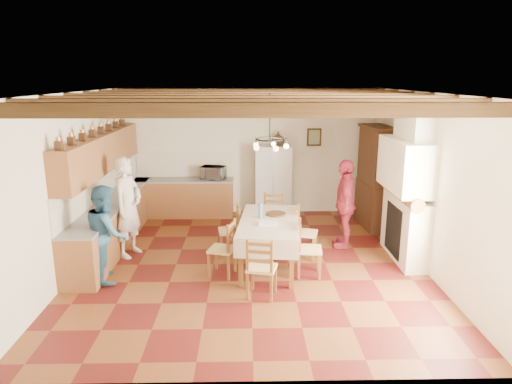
# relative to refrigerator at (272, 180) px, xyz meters

# --- Properties ---
(floor) EXTENTS (6.00, 6.50, 0.02)m
(floor) POSITION_rel_refrigerator_xyz_m (-0.55, -3.03, -0.85)
(floor) COLOR #531511
(floor) RESTS_ON ground
(ceiling) EXTENTS (6.00, 6.50, 0.02)m
(ceiling) POSITION_rel_refrigerator_xyz_m (-0.55, -3.03, 2.17)
(ceiling) COLOR white
(ceiling) RESTS_ON ground
(wall_back) EXTENTS (6.00, 0.02, 3.00)m
(wall_back) POSITION_rel_refrigerator_xyz_m (-0.55, 0.23, 0.66)
(wall_back) COLOR #F4ECCE
(wall_back) RESTS_ON ground
(wall_front) EXTENTS (6.00, 0.02, 3.00)m
(wall_front) POSITION_rel_refrigerator_xyz_m (-0.55, -6.29, 0.66)
(wall_front) COLOR #F4ECCE
(wall_front) RESTS_ON ground
(wall_left) EXTENTS (0.02, 6.50, 3.00)m
(wall_left) POSITION_rel_refrigerator_xyz_m (-3.56, -3.03, 0.66)
(wall_left) COLOR #F4ECCE
(wall_left) RESTS_ON ground
(wall_right) EXTENTS (0.02, 6.50, 3.00)m
(wall_right) POSITION_rel_refrigerator_xyz_m (2.46, -3.03, 0.66)
(wall_right) COLOR #F4ECCE
(wall_right) RESTS_ON ground
(ceiling_beams) EXTENTS (6.00, 6.30, 0.16)m
(ceiling_beams) POSITION_rel_refrigerator_xyz_m (-0.55, -3.03, 2.07)
(ceiling_beams) COLOR #321C0F
(ceiling_beams) RESTS_ON ground
(lower_cabinets_left) EXTENTS (0.60, 4.30, 0.86)m
(lower_cabinets_left) POSITION_rel_refrigerator_xyz_m (-3.25, -1.98, -0.41)
(lower_cabinets_left) COLOR brown
(lower_cabinets_left) RESTS_ON ground
(lower_cabinets_back) EXTENTS (2.30, 0.60, 0.86)m
(lower_cabinets_back) POSITION_rel_refrigerator_xyz_m (-2.10, -0.08, -0.41)
(lower_cabinets_back) COLOR brown
(lower_cabinets_back) RESTS_ON ground
(countertop_left) EXTENTS (0.62, 4.30, 0.04)m
(countertop_left) POSITION_rel_refrigerator_xyz_m (-3.25, -1.98, 0.04)
(countertop_left) COLOR gray
(countertop_left) RESTS_ON lower_cabinets_left
(countertop_back) EXTENTS (2.34, 0.62, 0.04)m
(countertop_back) POSITION_rel_refrigerator_xyz_m (-2.10, -0.08, 0.04)
(countertop_back) COLOR gray
(countertop_back) RESTS_ON lower_cabinets_back
(backsplash_left) EXTENTS (0.03, 4.30, 0.60)m
(backsplash_left) POSITION_rel_refrigerator_xyz_m (-3.54, -1.98, 0.36)
(backsplash_left) COLOR beige
(backsplash_left) RESTS_ON ground
(backsplash_back) EXTENTS (2.30, 0.03, 0.60)m
(backsplash_back) POSITION_rel_refrigerator_xyz_m (-2.10, 0.20, 0.36)
(backsplash_back) COLOR beige
(backsplash_back) RESTS_ON ground
(upper_cabinets) EXTENTS (0.35, 4.20, 0.70)m
(upper_cabinets) POSITION_rel_refrigerator_xyz_m (-3.38, -1.98, 1.01)
(upper_cabinets) COLOR brown
(upper_cabinets) RESTS_ON ground
(fireplace) EXTENTS (0.56, 1.60, 2.80)m
(fireplace) POSITION_rel_refrigerator_xyz_m (2.17, -2.83, 0.56)
(fireplace) COLOR #EFE5C5
(fireplace) RESTS_ON ground
(wall_picture) EXTENTS (0.34, 0.03, 0.42)m
(wall_picture) POSITION_rel_refrigerator_xyz_m (1.00, 0.20, 1.01)
(wall_picture) COLOR black
(wall_picture) RESTS_ON ground
(refrigerator) EXTENTS (0.87, 0.73, 1.69)m
(refrigerator) POSITION_rel_refrigerator_xyz_m (0.00, 0.00, 0.00)
(refrigerator) COLOR silver
(refrigerator) RESTS_ON floor
(hutch) EXTENTS (0.61, 1.27, 2.24)m
(hutch) POSITION_rel_refrigerator_xyz_m (2.20, -0.97, 0.27)
(hutch) COLOR #331C10
(hutch) RESTS_ON floor
(dining_table) EXTENTS (1.18, 2.03, 0.85)m
(dining_table) POSITION_rel_refrigerator_xyz_m (-0.23, -3.12, -0.08)
(dining_table) COLOR beige
(dining_table) RESTS_ON floor
(chandelier) EXTENTS (0.47, 0.47, 0.03)m
(chandelier) POSITION_rel_refrigerator_xyz_m (-0.23, -3.12, 1.41)
(chandelier) COLOR black
(chandelier) RESTS_ON ground
(chair_left_near) EXTENTS (0.50, 0.51, 0.96)m
(chair_left_near) POSITION_rel_refrigerator_xyz_m (-1.04, -3.49, -0.36)
(chair_left_near) COLOR brown
(chair_left_near) RESTS_ON floor
(chair_left_far) EXTENTS (0.45, 0.47, 0.96)m
(chair_left_far) POSITION_rel_refrigerator_xyz_m (-0.94, -2.56, -0.36)
(chair_left_far) COLOR brown
(chair_left_far) RESTS_ON floor
(chair_right_near) EXTENTS (0.44, 0.46, 0.96)m
(chair_right_near) POSITION_rel_refrigerator_xyz_m (0.43, -3.53, -0.36)
(chair_right_near) COLOR brown
(chair_right_near) RESTS_ON floor
(chair_right_far) EXTENTS (0.50, 0.51, 0.96)m
(chair_right_far) POSITION_rel_refrigerator_xyz_m (0.47, -2.71, -0.36)
(chair_right_far) COLOR brown
(chair_right_far) RESTS_ON floor
(chair_end_near) EXTENTS (0.50, 0.49, 0.96)m
(chair_end_near) POSITION_rel_refrigerator_xyz_m (-0.40, -4.27, -0.36)
(chair_end_near) COLOR brown
(chair_end_near) RESTS_ON floor
(chair_end_far) EXTENTS (0.50, 0.49, 0.96)m
(chair_end_far) POSITION_rel_refrigerator_xyz_m (-0.11, -1.85, -0.36)
(chair_end_far) COLOR brown
(chair_end_far) RESTS_ON floor
(person_man) EXTENTS (0.65, 0.79, 1.87)m
(person_man) POSITION_rel_refrigerator_xyz_m (-2.79, -2.55, 0.09)
(person_man) COLOR silver
(person_man) RESTS_ON floor
(person_woman_blue) EXTENTS (0.82, 0.92, 1.59)m
(person_woman_blue) POSITION_rel_refrigerator_xyz_m (-2.89, -3.59, -0.05)
(person_woman_blue) COLOR #33668D
(person_woman_blue) RESTS_ON floor
(person_woman_red) EXTENTS (0.59, 1.08, 1.74)m
(person_woman_red) POSITION_rel_refrigerator_xyz_m (1.28, -2.17, 0.02)
(person_woman_red) COLOR #A02437
(person_woman_red) RESTS_ON floor
(microwave) EXTENTS (0.63, 0.51, 0.30)m
(microwave) POSITION_rel_refrigerator_xyz_m (-1.41, -0.08, 0.21)
(microwave) COLOR silver
(microwave) RESTS_ON countertop_back
(fridge_vase) EXTENTS (0.33, 0.33, 0.32)m
(fridge_vase) POSITION_rel_refrigerator_xyz_m (0.13, 0.00, 1.00)
(fridge_vase) COLOR #331C10
(fridge_vase) RESTS_ON refrigerator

